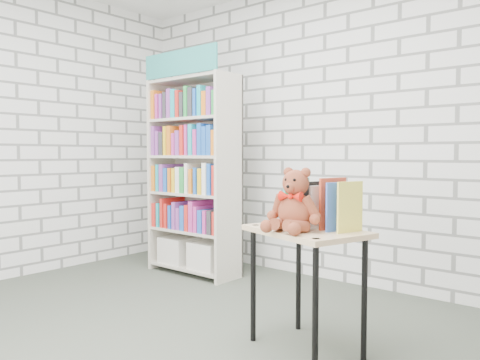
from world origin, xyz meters
The scene contains 6 objects.
ground centered at (0.00, 0.00, 0.00)m, with size 4.50×4.50×0.00m, color #3F463B.
room_shell centered at (0.00, 0.00, 1.78)m, with size 4.52×4.02×2.81m.
bookshelf centered at (-1.06, 1.36, 0.97)m, with size 0.95×0.37×2.14m.
display_table centered at (0.75, 0.50, 0.63)m, with size 0.79×0.65×0.73m.
table_books centered at (0.78, 0.60, 0.87)m, with size 0.51×0.34×0.28m.
teddy_bear centered at (0.73, 0.40, 0.87)m, with size 0.34×0.31×0.36m.
Camera 1 is at (2.20, -1.84, 1.17)m, focal length 35.00 mm.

